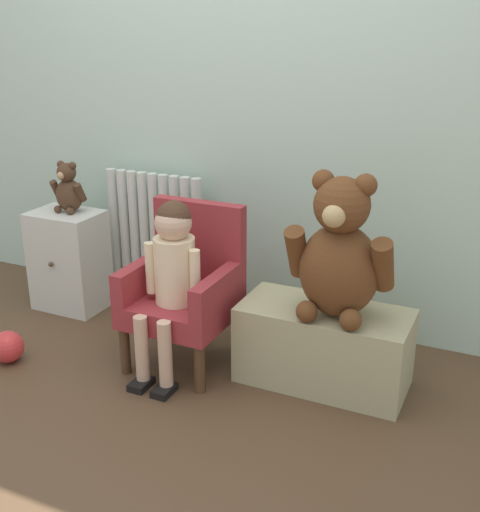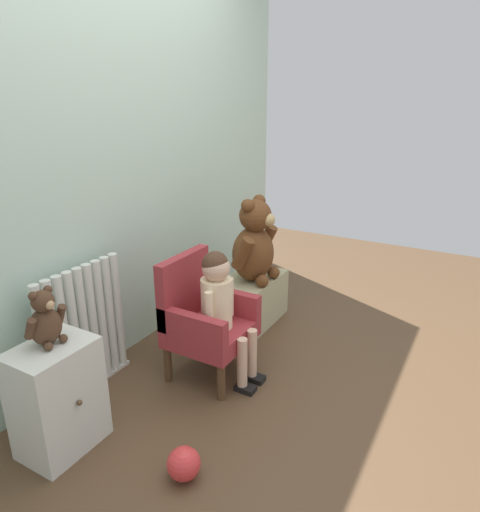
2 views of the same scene
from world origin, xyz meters
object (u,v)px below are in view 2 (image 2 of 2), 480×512
at_px(child_armchair, 204,318).
at_px(toy_ball, 184,464).
at_px(radiator, 84,331).
at_px(small_dresser, 58,398).
at_px(child_figure, 220,298).
at_px(small_teddy_bear, 45,320).
at_px(large_teddy_bear, 254,244).
at_px(low_bench, 246,304).

height_order(child_armchair, toy_ball, child_armchair).
height_order(radiator, small_dresser, radiator).
bearing_deg(child_figure, small_teddy_bear, 155.64).
bearing_deg(large_teddy_bear, low_bench, 150.85).
height_order(small_dresser, child_figure, child_figure).
distance_m(small_dresser, small_teddy_bear, 0.37).
xyz_separation_m(radiator, child_armchair, (0.44, -0.46, -0.00)).
xyz_separation_m(radiator, small_dresser, (-0.38, -0.23, -0.09)).
distance_m(radiator, small_teddy_bear, 0.50).
relative_size(child_armchair, large_teddy_bear, 1.21).
distance_m(small_dresser, low_bench, 1.43).
bearing_deg(low_bench, radiator, 159.16).
height_order(child_figure, large_teddy_bear, large_teddy_bear).
xyz_separation_m(child_armchair, small_teddy_bear, (-0.80, 0.25, 0.28)).
xyz_separation_m(small_dresser, child_armchair, (0.82, -0.23, 0.09)).
relative_size(radiator, small_dresser, 1.36).
bearing_deg(small_teddy_bear, low_bench, -7.71).
bearing_deg(large_teddy_bear, child_figure, -167.68).
xyz_separation_m(child_figure, low_bench, (0.60, 0.17, -0.32)).
bearing_deg(toy_ball, large_teddy_bear, 16.16).
height_order(large_teddy_bear, toy_ball, large_teddy_bear).
height_order(radiator, child_armchair, radiator).
bearing_deg(small_dresser, child_figure, -22.46).
distance_m(child_armchair, toy_ball, 0.83).
relative_size(child_armchair, small_teddy_bear, 2.72).
bearing_deg(large_teddy_bear, radiator, 158.74).
bearing_deg(toy_ball, child_armchair, 27.35).
bearing_deg(small_teddy_bear, radiator, 29.96).
bearing_deg(toy_ball, small_teddy_bear, 99.32).
bearing_deg(child_armchair, radiator, 133.98).
xyz_separation_m(radiator, low_bench, (1.04, -0.40, -0.18)).
relative_size(child_figure, toy_ball, 5.25).
height_order(radiator, large_teddy_bear, large_teddy_bear).
xyz_separation_m(large_teddy_bear, toy_ball, (-1.36, -0.39, -0.51)).
height_order(radiator, child_figure, child_figure).
relative_size(child_figure, low_bench, 1.09).
bearing_deg(radiator, child_figure, -52.23).
bearing_deg(child_armchair, toy_ball, -152.65).
distance_m(large_teddy_bear, toy_ball, 1.50).
bearing_deg(toy_ball, child_figure, 19.63).
relative_size(small_dresser, toy_ball, 3.61).
distance_m(child_armchair, small_teddy_bear, 0.89).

